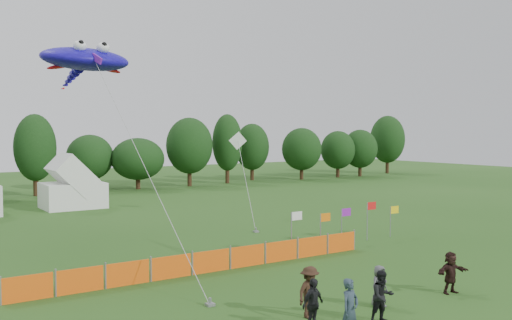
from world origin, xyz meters
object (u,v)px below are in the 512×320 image
barrier_fence (211,261)px  stingray_kite (84,60)px  spectator_d (313,304)px  spectator_f (451,273)px  spectator_b (383,297)px  spectator_c (310,292)px  spectator_a (350,309)px  spectator_e (379,286)px  tent_right (73,187)px

barrier_fence → stingray_kite: 15.04m
spectator_d → spectator_f: 7.28m
spectator_b → stingray_kite: 22.67m
spectator_c → spectator_b: bearing=-60.0°
spectator_a → spectator_e: 3.71m
tent_right → barrier_fence: bearing=-92.2°
spectator_a → spectator_d: size_ratio=1.13×
spectator_b → spectator_c: 2.48m
spectator_a → spectator_c: bearing=71.9°
barrier_fence → stingray_kite: stingray_kite is taller
spectator_a → spectator_f: 7.03m
barrier_fence → tent_right: bearing=87.8°
spectator_c → spectator_d: (-0.71, -1.04, -0.05)m
spectator_a → spectator_f: (6.86, 1.52, -0.12)m
tent_right → spectator_c: (-1.22, -32.89, -0.85)m
spectator_b → spectator_c: bearing=146.1°
spectator_a → spectator_e: spectator_a is taller
barrier_fence → stingray_kite: (-2.36, 10.88, 10.11)m
tent_right → spectator_b: 34.65m
tent_right → spectator_a: tent_right is taller
spectator_a → spectator_b: bearing=5.2°
spectator_e → barrier_fence: bearing=103.5°
tent_right → spectator_e: (1.69, -33.36, -0.98)m
spectator_e → spectator_d: bearing=-176.1°
spectator_c → stingray_kite: stingray_kite is taller
tent_right → spectator_d: tent_right is taller
spectator_f → stingray_kite: stingray_kite is taller
spectator_a → stingray_kite: size_ratio=0.09×
spectator_a → spectator_b: 2.13m
spectator_d → spectator_a: bearing=-85.1°
spectator_a → spectator_c: spectator_a is taller
tent_right → spectator_f: size_ratio=2.93×
spectator_c → spectator_d: 1.25m
tent_right → spectator_f: 34.14m
tent_right → barrier_fence: (-0.96, -25.41, -1.26)m
stingray_kite → spectator_d: bearing=-85.9°
stingray_kite → spectator_e: bearing=-75.1°
spectator_e → spectator_f: 3.68m
spectator_b → stingray_kite: bearing=111.7°
barrier_fence → spectator_c: spectator_c is taller
spectator_c → tent_right: bearing=72.6°
barrier_fence → spectator_f: bearing=-52.7°
barrier_fence → spectator_e: size_ratio=11.56×
barrier_fence → spectator_d: 8.58m
spectator_d → spectator_f: (7.28, 0.22, -0.01)m
barrier_fence → spectator_a: spectator_a is taller
stingray_kite → tent_right: bearing=77.1°
tent_right → spectator_a: 35.27m
spectator_e → stingray_kite: 21.83m
barrier_fence → spectator_d: (-0.96, -8.52, 0.36)m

